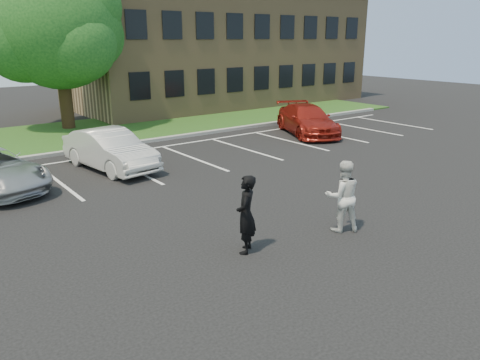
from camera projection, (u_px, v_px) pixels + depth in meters
The scene contains 10 objects.
ground_plane at pixel (263, 235), 12.13m from camera, with size 90.00×90.00×0.00m, color black.
curb at pixel (94, 148), 21.25m from camera, with size 40.00×0.30×0.15m, color gray.
grass_strip at pixel (66, 135), 24.31m from camera, with size 44.00×8.00×0.08m, color #244818.
stall_lines at pixel (153, 159), 19.76m from camera, with size 34.00×5.36×0.01m.
office_building at pixel (220, 48), 35.76m from camera, with size 22.40×10.40×8.30m.
tree at pixel (59, 29), 24.69m from camera, with size 7.80×7.20×8.80m.
man_black_suit at pixel (246, 214), 10.92m from camera, with size 0.69×0.45×1.90m, color black.
man_white_shirt at pixel (343, 196), 12.16m from camera, with size 0.93×0.72×1.91m, color silver.
car_white_sedan at pixel (110, 150), 17.99m from camera, with size 1.63×4.66×1.54m, color silver.
car_red_compact at pixel (307, 120), 24.58m from camera, with size 2.12×5.20×1.51m, color maroon.
Camera 1 is at (-7.24, -8.54, 4.91)m, focal length 35.00 mm.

